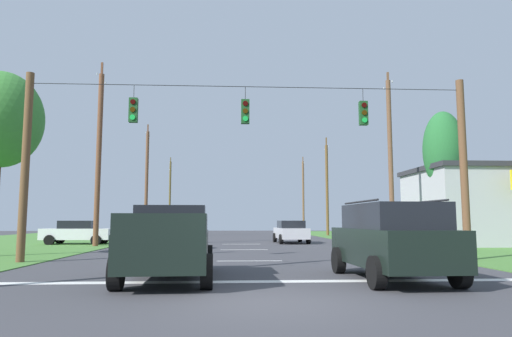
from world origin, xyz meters
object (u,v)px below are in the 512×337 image
Objects in this scene: overhead_signal_span at (250,158)px; suv_black at (391,239)px; tree_roadside_right at (0,120)px; tree_roadside_far_right at (444,152)px; utility_pole_far_left at (99,156)px; roadside_store at (487,206)px; distant_car_far_parked at (291,231)px; utility_pole_distant_right at (147,182)px; utility_pole_far_right at (327,188)px; pickup_truck at (170,242)px; utility_pole_mid_right at (390,159)px; distant_car_crossing_white at (78,232)px; utility_pole_near_left at (303,195)px; utility_pole_distant_left at (170,194)px; distant_car_oncoming at (373,235)px.

suv_black is at bearing -58.14° from overhead_signal_span.
tree_roadside_far_right reaches higher than tree_roadside_right.
utility_pole_far_left is 1.26× the size of roadside_store.
tree_roadside_right is (-14.35, 8.53, 4.88)m from suv_black.
tree_roadside_far_right reaches higher than distant_car_far_parked.
utility_pole_distant_right reaches higher than tree_roadside_far_right.
overhead_signal_span is at bearing -144.80° from roadside_store.
suv_black is at bearing -52.95° from utility_pole_far_left.
utility_pole_far_left reaches higher than roadside_store.
utility_pole_far_left reaches higher than overhead_signal_span.
distant_car_far_parked is 0.44× the size of utility_pole_far_right.
utility_pole_mid_right reaches higher than pickup_truck.
utility_pole_distant_right is 1.20× the size of roadside_store.
distant_car_far_parked is 0.41× the size of utility_pole_distant_right.
overhead_signal_span is 28.05m from utility_pole_distant_right.
utility_pole_far_left is at bearing 74.16° from tree_roadside_right.
distant_car_crossing_white is 13.97m from distant_car_far_parked.
utility_pole_far_right reaches higher than pickup_truck.
overhead_signal_span is at bearing -101.60° from utility_pole_near_left.
distant_car_far_parked is 0.43× the size of utility_pole_distant_left.
utility_pole_far_left is 24.52m from roadside_store.
pickup_truck is 1.13× the size of suv_black.
utility_pole_near_left is at bearing 100.63° from roadside_store.
suv_black is 1.13× the size of distant_car_oncoming.
suv_black is 0.43× the size of utility_pole_far_left.
roadside_store is at bearing 16.95° from tree_roadside_right.
pickup_truck is at bearing -129.64° from distant_car_oncoming.
utility_pole_distant_right is (-12.16, 32.23, 4.11)m from suv_black.
suv_black is 53.07m from utility_pole_distant_left.
suv_black is at bearing -99.26° from utility_pole_far_right.
utility_pole_distant_right is at bearing -134.30° from utility_pole_near_left.
utility_pole_distant_left reaches higher than tree_roadside_right.
tree_roadside_right is at bearing -92.59° from utility_pole_distant_left.
pickup_truck is 19.94m from distant_car_far_parked.
distant_car_crossing_white is at bearing -97.59° from utility_pole_distant_right.
utility_pole_far_left reaches higher than distant_car_far_parked.
suv_black is 17.39m from tree_roadside_right.
suv_black is 0.59× the size of tree_roadside_far_right.
utility_pole_far_right is 25.28m from utility_pole_far_left.
utility_pole_far_left is 35.29m from utility_pole_distant_left.
utility_pole_far_right is 0.88× the size of utility_pole_far_left.
overhead_signal_span is 3.98× the size of distant_car_oncoming.
overhead_signal_span is 46.73m from utility_pole_distant_left.
distant_car_crossing_white is 0.53× the size of tree_roadside_right.
utility_pole_near_left is at bearing 94.79° from tree_roadside_far_right.
overhead_signal_span is 7.18m from suv_black.
utility_pole_distant_right is at bearing 84.72° from tree_roadside_right.
distant_car_oncoming is 10.74m from roadside_store.
distant_car_far_parked is 31.80m from utility_pole_near_left.
distant_car_crossing_white is 26.26m from roadside_store.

